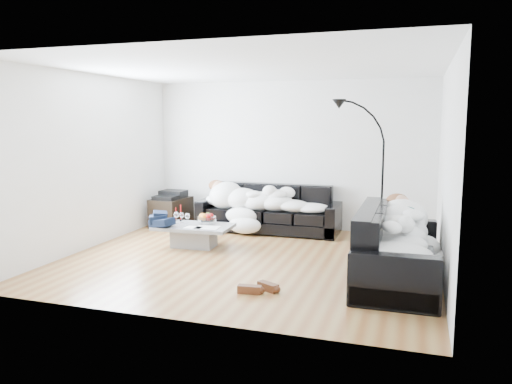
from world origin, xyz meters
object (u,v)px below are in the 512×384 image
(fruit_bowl, at_px, (207,218))
(floor_lamp, at_px, (382,183))
(sofa_right, at_px, (398,245))
(wine_glass_a, at_px, (182,218))
(av_cabinet, at_px, (171,212))
(wine_glass_b, at_px, (176,218))
(wine_glass_c, at_px, (187,219))
(shoes, at_px, (258,288))
(coffee_table, at_px, (194,236))
(sleeper_right, at_px, (399,228))
(candle_right, at_px, (181,213))
(sofa_back, at_px, (268,209))
(sleeper_back, at_px, (268,196))
(stereo, at_px, (171,195))
(candle_left, at_px, (176,215))

(fruit_bowl, bearing_deg, floor_lamp, 15.50)
(sofa_right, height_order, fruit_bowl, sofa_right)
(wine_glass_a, bearing_deg, av_cabinet, 124.23)
(av_cabinet, xyz_separation_m, floor_lamp, (3.74, -0.38, 0.72))
(wine_glass_b, distance_m, wine_glass_c, 0.20)
(wine_glass_b, height_order, shoes, wine_glass_b)
(coffee_table, height_order, wine_glass_a, wine_glass_a)
(sleeper_right, relative_size, shoes, 4.17)
(wine_glass_a, bearing_deg, wine_glass_b, -122.41)
(candle_right, bearing_deg, coffee_table, -35.17)
(sofa_back, distance_m, floor_lamp, 2.09)
(wine_glass_b, xyz_separation_m, floor_lamp, (3.00, 0.87, 0.56))
(sleeper_right, relative_size, wine_glass_b, 10.08)
(sleeper_back, bearing_deg, wine_glass_b, -128.56)
(wine_glass_c, bearing_deg, sofa_back, 58.54)
(shoes, xyz_separation_m, stereo, (-2.60, 2.91, 0.53))
(sleeper_back, xyz_separation_m, wine_glass_c, (-0.86, -1.36, -0.20))
(fruit_bowl, distance_m, floor_lamp, 2.71)
(candle_right, relative_size, av_cabinet, 0.34)
(sleeper_back, xyz_separation_m, wine_glass_a, (-1.01, -1.25, -0.21))
(coffee_table, distance_m, fruit_bowl, 0.34)
(sleeper_right, height_order, wine_glass_a, sleeper_right)
(wine_glass_c, bearing_deg, fruit_bowl, 37.76)
(candle_right, distance_m, stereo, 1.26)
(sofa_back, bearing_deg, wine_glass_c, -121.46)
(sleeper_back, bearing_deg, floor_lamp, -13.59)
(wine_glass_c, height_order, stereo, stereo)
(sleeper_back, distance_m, stereo, 1.81)
(fruit_bowl, distance_m, stereo, 1.62)
(candle_right, bearing_deg, sleeper_right, -16.13)
(sofa_back, distance_m, fruit_bowl, 1.38)
(sofa_right, xyz_separation_m, shoes, (-1.46, -0.91, -0.38))
(sleeper_back, relative_size, wine_glass_a, 12.84)
(av_cabinet, relative_size, floor_lamp, 0.38)
(wine_glass_c, xyz_separation_m, candle_right, (-0.23, 0.24, 0.04))
(candle_left, bearing_deg, sleeper_back, 44.81)
(sleeper_right, height_order, wine_glass_c, sleeper_right)
(shoes, distance_m, stereo, 3.94)
(sofa_back, bearing_deg, av_cabinet, -175.71)
(sleeper_right, distance_m, wine_glass_c, 3.20)
(shoes, bearing_deg, av_cabinet, 136.46)
(sofa_right, distance_m, wine_glass_b, 3.40)
(sleeper_right, xyz_separation_m, wine_glass_a, (-3.26, 0.83, -0.23))
(sleeper_back, relative_size, wine_glass_b, 11.30)
(candle_left, height_order, candle_right, candle_right)
(sofa_back, distance_m, sleeper_back, 0.23)
(coffee_table, relative_size, av_cabinet, 1.53)
(sleeper_right, xyz_separation_m, stereo, (-4.06, 2.00, -0.06))
(sofa_back, xyz_separation_m, sleeper_right, (2.25, -2.14, 0.25))
(candle_left, bearing_deg, av_cabinet, 121.21)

